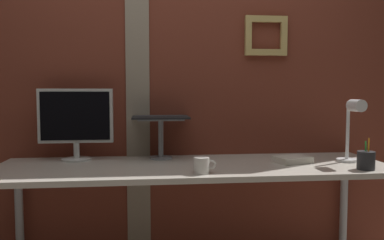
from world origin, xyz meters
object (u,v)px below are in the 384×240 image
laptop (160,110)px  coffee_mug (202,165)px  desk_lamp (353,124)px  pen_cup (366,160)px  monitor (76,119)px

laptop → coffee_mug: bearing=-69.8°
desk_lamp → pen_cup: desk_lamp is taller
monitor → pen_cup: (1.60, -0.46, -0.20)m
monitor → laptop: size_ratio=1.27×
monitor → desk_lamp: 1.64m
laptop → desk_lamp: (1.11, -0.35, -0.07)m
desk_lamp → pen_cup: 0.26m
coffee_mug → laptop: bearing=110.2°
laptop → pen_cup: laptop is taller
coffee_mug → desk_lamp: bearing=11.6°
monitor → pen_cup: size_ratio=2.57×
pen_cup → coffee_mug: bearing=180.0°
coffee_mug → pen_cup: bearing=-0.0°
monitor → desk_lamp: monitor is taller
laptop → monitor: bearing=-171.9°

